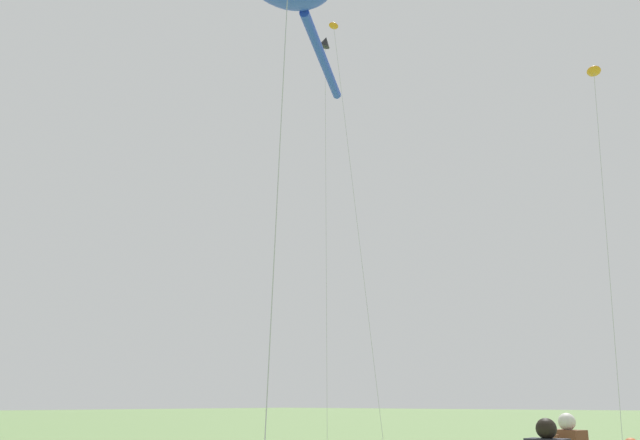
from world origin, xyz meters
name	(u,v)px	position (x,y,z in m)	size (l,w,h in m)	color
small_kite_box_yellow	(325,47)	(14.89, 19.31, 18.92)	(2.03, 1.88, 19.52)	black
small_kite_delta_white	(594,79)	(14.95, 6.70, 13.08)	(1.79, 0.81, 13.52)	orange
small_kite_bird_shape	(337,57)	(12.46, 16.57, 16.37)	(0.54, 2.31, 18.11)	orange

